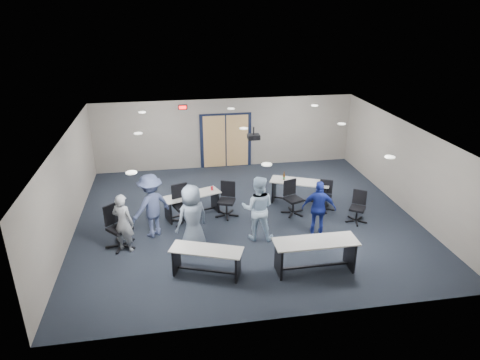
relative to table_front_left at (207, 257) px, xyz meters
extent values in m
plane|color=black|center=(1.45, 2.68, -0.47)|extent=(10.00, 10.00, 0.00)
cube|color=gray|center=(1.45, 7.18, 0.88)|extent=(10.00, 0.04, 2.70)
cube|color=gray|center=(1.45, -1.82, 0.88)|extent=(10.00, 0.04, 2.70)
cube|color=gray|center=(-3.55, 2.68, 0.88)|extent=(0.04, 9.00, 2.70)
cube|color=gray|center=(6.45, 2.68, 0.88)|extent=(0.04, 9.00, 2.70)
cube|color=silver|center=(1.45, 2.68, 2.23)|extent=(10.00, 9.00, 0.04)
cube|color=black|center=(1.45, 7.15, 0.58)|extent=(2.00, 0.06, 2.20)
cube|color=tan|center=(1.00, 7.13, 0.58)|extent=(0.85, 0.04, 2.05)
cube|color=tan|center=(1.90, 7.13, 0.58)|extent=(0.85, 0.04, 2.05)
cube|color=black|center=(-0.15, 7.13, 1.98)|extent=(0.32, 0.05, 0.18)
cube|color=#FF0C0C|center=(-0.15, 7.10, 1.98)|extent=(0.26, 0.02, 0.12)
cylinder|color=black|center=(1.75, 3.18, 2.11)|extent=(0.04, 0.04, 0.24)
cube|color=black|center=(1.75, 3.18, 1.93)|extent=(0.35, 0.30, 0.14)
cylinder|color=black|center=(1.75, 3.03, 1.93)|extent=(0.08, 0.03, 0.08)
cube|color=#BBB7B1|center=(0.00, 0.00, 0.21)|extent=(1.80, 1.14, 0.03)
cube|color=black|center=(-0.71, 0.27, -0.14)|extent=(0.23, 0.51, 0.67)
cube|color=black|center=(0.71, -0.27, -0.14)|extent=(0.23, 0.51, 0.67)
cube|color=black|center=(0.00, 0.00, -0.38)|extent=(1.44, 0.58, 0.04)
cube|color=#BBB7B1|center=(2.59, -0.27, 0.33)|extent=(2.02, 0.68, 0.03)
cube|color=black|center=(1.70, -0.27, -0.08)|extent=(0.06, 0.62, 0.78)
cube|color=black|center=(3.49, -0.28, -0.08)|extent=(0.06, 0.62, 0.78)
cube|color=black|center=(2.59, -0.27, -0.36)|extent=(1.79, 0.06, 0.04)
cube|color=#BBB7B1|center=(-0.14, 3.12, 0.22)|extent=(1.84, 1.13, 0.03)
cube|color=black|center=(-0.88, 2.87, -0.14)|extent=(0.22, 0.52, 0.68)
cube|color=black|center=(0.59, 3.38, -0.14)|extent=(0.22, 0.52, 0.68)
cube|color=black|center=(-0.14, 3.12, -0.38)|extent=(1.48, 0.56, 0.04)
cylinder|color=red|center=(0.49, 3.35, 0.29)|extent=(0.08, 0.08, 0.12)
cube|color=#BBB7B1|center=(3.34, 3.45, 0.27)|extent=(1.96, 1.35, 0.03)
cube|color=black|center=(2.58, 3.80, -0.11)|extent=(0.29, 0.54, 0.73)
cube|color=black|center=(4.09, 3.10, -0.11)|extent=(0.29, 0.54, 0.73)
cube|color=black|center=(3.34, 3.45, -0.37)|extent=(1.53, 0.74, 0.04)
imported|color=#989DA6|center=(-2.01, 1.45, 0.33)|extent=(0.70, 0.61, 1.61)
imported|color=slate|center=(-0.25, 1.18, 0.44)|extent=(1.06, 0.94, 1.83)
imported|color=#B9D8F5|center=(1.54, 1.48, 0.44)|extent=(1.03, 0.89, 1.83)
imported|color=navy|center=(3.26, 1.44, 0.32)|extent=(1.00, 0.65, 1.59)
imported|color=#424D77|center=(-1.31, 2.11, 0.44)|extent=(1.35, 1.25, 1.83)
camera|label=1|loc=(-0.66, -8.65, 5.62)|focal=32.00mm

